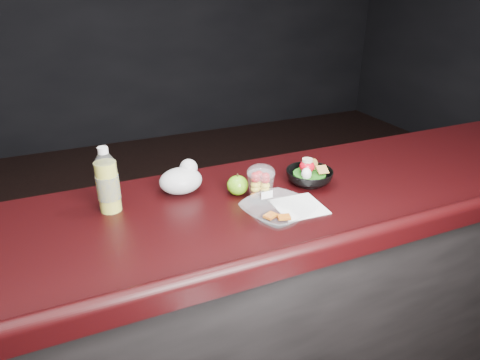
% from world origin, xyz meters
% --- Properties ---
extents(counter, '(4.06, 0.71, 1.02)m').
position_xyz_m(counter, '(0.00, 0.30, 0.51)').
color(counter, black).
rests_on(counter, ground).
extents(lemonade_bottle, '(0.08, 0.08, 0.23)m').
position_xyz_m(lemonade_bottle, '(-0.39, 0.44, 1.12)').
color(lemonade_bottle, gold).
rests_on(lemonade_bottle, counter).
extents(fruit_cup, '(0.10, 0.10, 0.14)m').
position_xyz_m(fruit_cup, '(0.10, 0.29, 1.09)').
color(fruit_cup, white).
rests_on(fruit_cup, counter).
extents(green_apple, '(0.08, 0.08, 0.08)m').
position_xyz_m(green_apple, '(0.05, 0.38, 1.06)').
color(green_apple, '#3C8F10').
rests_on(green_apple, counter).
extents(plastic_bag, '(0.16, 0.13, 0.11)m').
position_xyz_m(plastic_bag, '(-0.13, 0.48, 1.07)').
color(plastic_bag, silver).
rests_on(plastic_bag, counter).
extents(snack_bowl, '(0.20, 0.20, 0.10)m').
position_xyz_m(snack_bowl, '(0.33, 0.35, 1.05)').
color(snack_bowl, black).
rests_on(snack_bowl, counter).
extents(takeout_bowl, '(0.28, 0.28, 0.05)m').
position_xyz_m(takeout_bowl, '(0.10, 0.16, 1.05)').
color(takeout_bowl, silver).
rests_on(takeout_bowl, counter).
extents(paper_napkin, '(0.17, 0.17, 0.00)m').
position_xyz_m(paper_napkin, '(0.20, 0.20, 1.02)').
color(paper_napkin, white).
rests_on(paper_napkin, counter).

